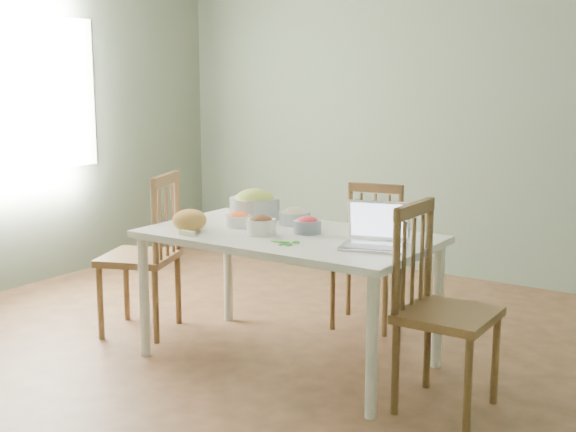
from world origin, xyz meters
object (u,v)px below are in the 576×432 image
Objects in this scene: dining_table at (288,298)px; chair_far at (367,257)px; chair_left at (139,254)px; bread_boule at (189,220)px; chair_right at (448,310)px; bowl_squash at (255,205)px; laptop at (374,227)px.

chair_far is (0.07, 0.83, 0.08)m from dining_table.
chair_far reaches higher than dining_table.
chair_left is 0.69m from bread_boule.
chair_right is (2.11, -0.00, -0.00)m from chair_left.
chair_left is 2.11m from chair_right.
bread_boule is at bearing 52.22° from chair_left.
chair_far is at bearing 45.18° from chair_right.
dining_table is 1.11m from chair_left.
bowl_squash is (-0.42, 0.25, 0.47)m from dining_table.
laptop reaches higher than dining_table.
chair_right is 3.30× the size of bowl_squash.
chair_left is at bearing 89.41° from chair_right.
chair_right is at bearing -55.58° from chair_far.
chair_left is at bearing 163.76° from bread_boule.
chair_far is at bearing 85.14° from dining_table.
laptop reaches higher than bread_boule.
bread_boule is at bearing -99.50° from bowl_squash.
bowl_squash is (0.09, 0.52, 0.03)m from bread_boule.
chair_far is at bearing 62.24° from bread_boule.
chair_right reaches higher than chair_far.
chair_left is (-1.09, -0.09, 0.14)m from dining_table.
bowl_squash is 0.94× the size of laptop.
chair_right reaches higher than dining_table.
chair_right is at bearing -13.68° from bowl_squash.
dining_table is at bearing 83.96° from chair_right.
chair_far is 2.98× the size of bowl_squash.
chair_left is 5.27× the size of bread_boule.
chair_left is at bearing -175.06° from dining_table.
chair_far is 1.29m from bread_boule.
chair_far is 1.11m from laptop.
chair_far is at bearing 106.79° from chair_left.
laptop is at bearing 10.35° from bread_boule.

